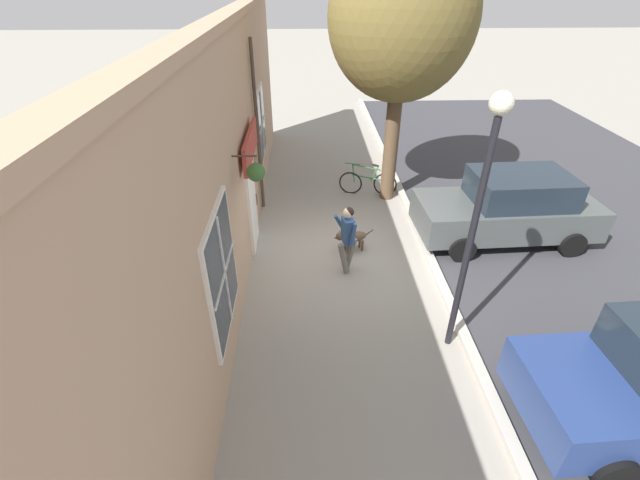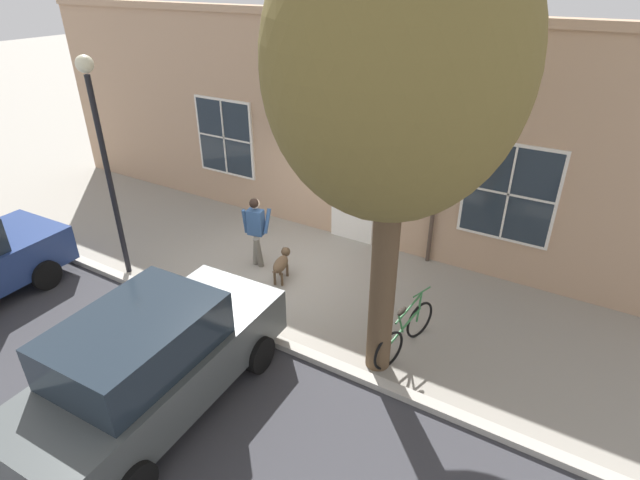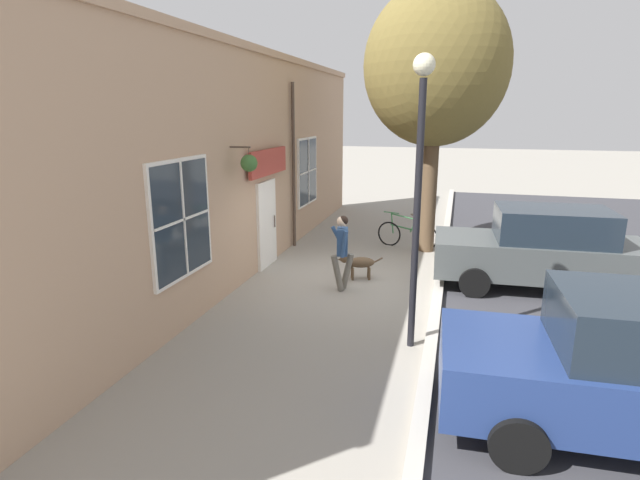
% 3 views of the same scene
% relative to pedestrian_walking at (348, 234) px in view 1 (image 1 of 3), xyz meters
% --- Properties ---
extents(ground_plane, '(90.00, 90.00, 0.00)m').
position_rel_pedestrian_walking_xyz_m(ground_plane, '(-0.00, 0.54, -0.96)').
color(ground_plane, gray).
extents(curb_and_road, '(10.10, 28.00, 0.12)m').
position_rel_pedestrian_walking_xyz_m(curb_and_road, '(5.84, 0.54, -0.94)').
color(curb_and_road, '#B2ADA3').
rests_on(curb_and_road, ground_plane).
extents(storefront_facade, '(0.95, 18.00, 5.11)m').
position_rel_pedestrian_walking_xyz_m(storefront_facade, '(-2.34, 0.56, 1.59)').
color(storefront_facade, tan).
rests_on(storefront_facade, ground_plane).
extents(pedestrian_walking, '(0.55, 0.55, 1.62)m').
position_rel_pedestrian_walking_xyz_m(pedestrian_walking, '(0.00, 0.00, 0.00)').
color(pedestrian_walking, '#6B665B').
rests_on(pedestrian_walking, ground_plane).
extents(dog_on_leash, '(1.00, 0.44, 0.61)m').
position_rel_pedestrian_walking_xyz_m(dog_on_leash, '(0.19, 0.78, -0.57)').
color(dog_on_leash, brown).
rests_on(dog_on_leash, ground_plane).
extents(street_tree_by_curb, '(3.64, 3.28, 6.83)m').
position_rel_pedestrian_walking_xyz_m(street_tree_by_curb, '(1.51, 3.70, 3.72)').
color(street_tree_by_curb, brown).
rests_on(street_tree_by_curb, ground_plane).
extents(leaning_bicycle, '(1.72, 0.39, 1.00)m').
position_rel_pedestrian_walking_xyz_m(leaning_bicycle, '(0.97, 3.88, -0.58)').
color(leaning_bicycle, black).
rests_on(leaning_bicycle, ground_plane).
extents(parked_car_mid_block, '(4.37, 2.07, 1.75)m').
position_rel_pedestrian_walking_xyz_m(parked_car_mid_block, '(4.06, 1.23, -0.08)').
color(parked_car_mid_block, '#474C4C').
rests_on(parked_car_mid_block, ground_plane).
extents(street_lamp, '(0.32, 0.32, 4.50)m').
position_rel_pedestrian_walking_xyz_m(street_lamp, '(1.67, -2.28, 2.01)').
color(street_lamp, black).
rests_on(street_lamp, ground_plane).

